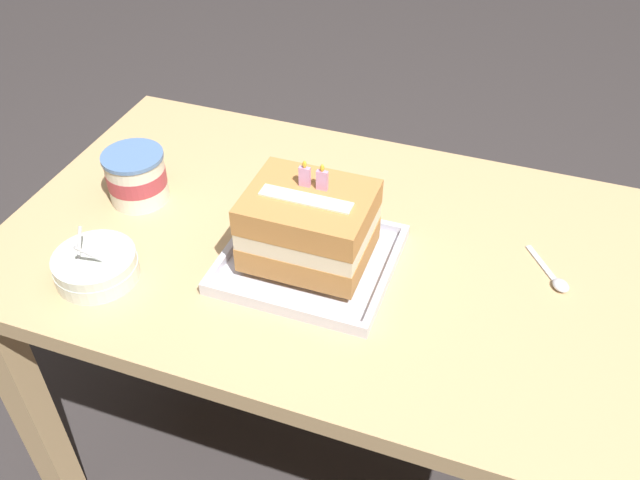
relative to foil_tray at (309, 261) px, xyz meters
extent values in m
plane|color=#383333|center=(0.02, 0.07, -0.74)|extent=(8.00, 8.00, 0.00)
cube|color=tan|center=(0.02, 0.07, -0.02)|extent=(1.20, 0.73, 0.04)
cube|color=tan|center=(-0.52, -0.24, -0.39)|extent=(0.06, 0.06, 0.69)
cube|color=tan|center=(-0.52, 0.37, -0.39)|extent=(0.06, 0.06, 0.69)
cube|color=tan|center=(0.55, 0.37, -0.39)|extent=(0.06, 0.06, 0.69)
cube|color=silver|center=(0.00, 0.00, 0.00)|extent=(0.29, 0.27, 0.01)
cube|color=silver|center=(0.00, -0.13, 0.01)|extent=(0.29, 0.01, 0.02)
cube|color=silver|center=(0.00, 0.13, 0.01)|extent=(0.29, 0.01, 0.02)
cube|color=silver|center=(-0.14, 0.00, 0.01)|extent=(0.01, 0.24, 0.02)
cube|color=silver|center=(0.14, 0.00, 0.01)|extent=(0.01, 0.24, 0.02)
cube|color=#BD8043|center=(0.00, 0.00, 0.04)|extent=(0.21, 0.17, 0.05)
cube|color=beige|center=(0.00, 0.00, 0.08)|extent=(0.20, 0.16, 0.03)
cube|color=#BD8043|center=(0.00, 0.00, 0.12)|extent=(0.21, 0.17, 0.05)
cube|color=silver|center=(0.00, -0.01, 0.14)|extent=(0.15, 0.03, 0.00)
cube|color=#E099C6|center=(-0.01, 0.02, 0.16)|extent=(0.02, 0.01, 0.04)
ellipsoid|color=yellow|center=(-0.01, 0.02, 0.18)|extent=(0.01, 0.01, 0.01)
cube|color=#E099C6|center=(0.02, 0.02, 0.16)|extent=(0.02, 0.01, 0.04)
ellipsoid|color=yellow|center=(0.02, 0.02, 0.18)|extent=(0.01, 0.01, 0.01)
cylinder|color=silver|center=(-0.33, -0.15, 0.01)|extent=(0.14, 0.14, 0.03)
cylinder|color=silver|center=(-0.33, -0.15, 0.03)|extent=(0.14, 0.14, 0.03)
cylinder|color=silver|center=(-0.31, -0.17, 0.06)|extent=(0.04, 0.04, 0.06)
cylinder|color=silver|center=(-0.35, -0.16, 0.05)|extent=(0.02, 0.05, 0.06)
cylinder|color=silver|center=(-0.38, 0.07, 0.04)|extent=(0.11, 0.11, 0.09)
cylinder|color=#B23D47|center=(-0.38, 0.07, 0.04)|extent=(0.11, 0.11, 0.03)
cylinder|color=#567CB4|center=(-0.38, 0.07, 0.09)|extent=(0.12, 0.12, 0.01)
ellipsoid|color=silver|center=(0.42, 0.09, 0.00)|extent=(0.04, 0.04, 0.01)
cube|color=silver|center=(0.38, 0.14, 0.00)|extent=(0.06, 0.08, 0.00)
camera|label=1|loc=(0.32, -0.82, 0.80)|focal=38.28mm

